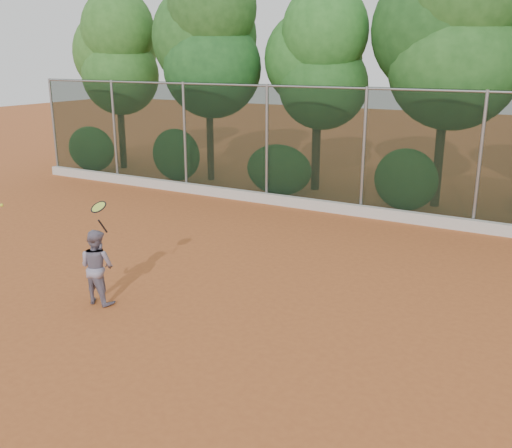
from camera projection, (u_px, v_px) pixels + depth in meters
The scene contains 7 objects.
ground at pixel (229, 305), 10.17m from camera, with size 80.00×80.00×0.00m, color #AB5728.
concrete_curb at pixel (358, 211), 15.84m from camera, with size 24.00×0.20×0.30m, color beige.
tennis_player at pixel (97, 267), 10.10m from camera, with size 0.66×0.52×1.36m, color gray.
chainlink_fence at pixel (364, 148), 15.50m from camera, with size 24.09×0.09×3.50m.
foliage_backdrop at pixel (373, 52), 16.70m from camera, with size 23.70×3.63×7.55m.
tennis_racket at pixel (99, 209), 9.51m from camera, with size 0.32×0.30×0.57m.
tennis_ball_in_flight at pixel (2, 205), 10.40m from camera, with size 0.06×0.06×0.06m.
Camera 1 is at (5.01, -7.91, 4.25)m, focal length 40.00 mm.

